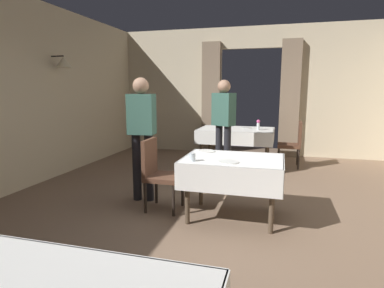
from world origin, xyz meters
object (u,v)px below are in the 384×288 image
(dining_table_far, at_px, (236,133))
(person_diner_standing_aside, at_px, (142,129))
(chair_far_right, at_px, (293,142))
(glass_mid_b, at_px, (192,157))
(chair_mid_left, at_px, (158,171))
(flower_vase_far, at_px, (258,124))
(dining_table_mid, at_px, (233,167))
(plate_mid_c, at_px, (206,151))
(person_waiter_by_doorway, at_px, (223,121))
(plate_mid_a, at_px, (228,162))
(plate_far_b, at_px, (246,128))

(dining_table_far, bearing_deg, person_diner_standing_aside, -110.31)
(chair_far_right, height_order, glass_mid_b, chair_far_right)
(dining_table_far, distance_m, chair_far_right, 1.16)
(chair_mid_left, height_order, person_diner_standing_aside, person_diner_standing_aside)
(chair_far_right, distance_m, flower_vase_far, 0.79)
(glass_mid_b, distance_m, flower_vase_far, 3.14)
(dining_table_mid, relative_size, chair_mid_left, 1.28)
(chair_far_right, bearing_deg, plate_mid_c, -114.63)
(chair_far_right, xyz_separation_m, person_waiter_by_doorway, (-1.21, -1.27, 0.51))
(plate_mid_a, xyz_separation_m, plate_mid_c, (-0.38, 0.55, 0.00))
(glass_mid_b, bearing_deg, chair_mid_left, 149.01)
(dining_table_far, bearing_deg, glass_mid_b, -91.24)
(chair_far_right, height_order, person_waiter_by_doorway, person_waiter_by_doorway)
(person_diner_standing_aside, bearing_deg, dining_table_far, 69.69)
(dining_table_far, relative_size, chair_far_right, 1.65)
(plate_mid_a, xyz_separation_m, person_waiter_by_doorway, (-0.39, 1.90, 0.27))
(chair_mid_left, xyz_separation_m, plate_mid_c, (0.58, 0.27, 0.24))
(person_diner_standing_aside, bearing_deg, plate_far_b, 67.23)
(flower_vase_far, distance_m, person_waiter_by_doorway, 1.26)
(dining_table_mid, distance_m, person_diner_standing_aside, 1.40)
(plate_mid_c, bearing_deg, person_diner_standing_aside, -179.43)
(chair_mid_left, distance_m, chair_far_right, 3.39)
(flower_vase_far, bearing_deg, chair_mid_left, -111.31)
(plate_mid_c, bearing_deg, chair_mid_left, -154.69)
(dining_table_far, bearing_deg, plate_far_b, 38.96)
(dining_table_mid, bearing_deg, plate_mid_a, -94.43)
(plate_far_b, bearing_deg, chair_far_right, -7.00)
(glass_mid_b, distance_m, plate_mid_c, 0.61)
(dining_table_mid, bearing_deg, person_waiter_by_doorway, 103.94)
(glass_mid_b, relative_size, flower_vase_far, 0.46)
(plate_mid_a, xyz_separation_m, person_diner_standing_aside, (-1.29, 0.54, 0.27))
(dining_table_mid, height_order, glass_mid_b, glass_mid_b)
(dining_table_mid, distance_m, dining_table_far, 2.90)
(plate_mid_a, height_order, flower_vase_far, flower_vase_far)
(person_waiter_by_doorway, relative_size, person_diner_standing_aside, 1.00)
(dining_table_far, relative_size, plate_far_b, 6.87)
(flower_vase_far, relative_size, person_diner_standing_aside, 0.12)
(dining_table_far, bearing_deg, flower_vase_far, -10.48)
(dining_table_mid, height_order, person_waiter_by_doorway, person_waiter_by_doorway)
(dining_table_far, height_order, flower_vase_far, flower_vase_far)
(dining_table_mid, relative_size, flower_vase_far, 5.66)
(glass_mid_b, xyz_separation_m, plate_far_b, (0.26, 3.34, -0.04))
(glass_mid_b, relative_size, person_waiter_by_doorway, 0.06)
(plate_far_b, xyz_separation_m, person_waiter_by_doorway, (-0.25, -1.38, 0.27))
(flower_vase_far, height_order, person_diner_standing_aside, person_diner_standing_aside)
(chair_far_right, height_order, flower_vase_far, flower_vase_far)
(person_waiter_by_doorway, bearing_deg, plate_mid_c, -89.66)
(chair_mid_left, relative_size, person_waiter_by_doorway, 0.54)
(chair_mid_left, relative_size, plate_mid_a, 3.92)
(flower_vase_far, bearing_deg, plate_mid_c, -101.41)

